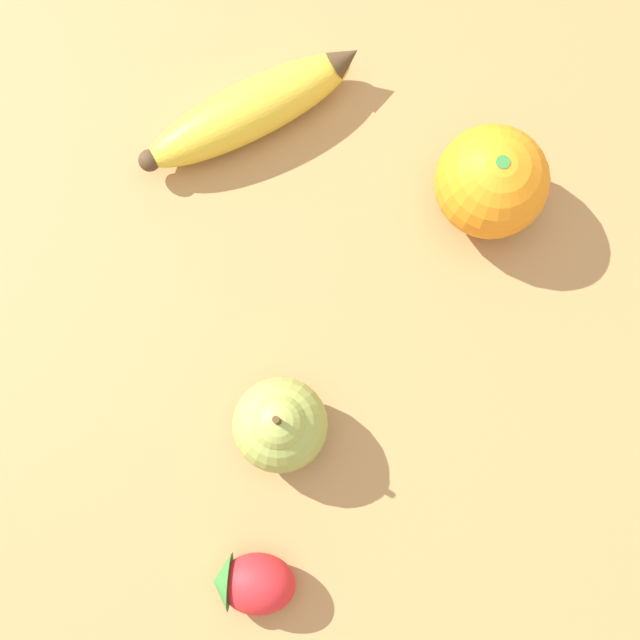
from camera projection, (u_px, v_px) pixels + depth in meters
name	position (u px, v px, depth m)	size (l,w,h in m)	color
ground_plane	(355.00, 293.00, 0.70)	(3.00, 3.00, 0.00)	#A87A47
banana	(251.00, 109.00, 0.70)	(0.18, 0.13, 0.04)	gold
orange	(491.00, 182.00, 0.67)	(0.09, 0.09, 0.09)	orange
pear	(280.00, 424.00, 0.64)	(0.07, 0.07, 0.09)	#99A84C
strawberry	(252.00, 583.00, 0.64)	(0.07, 0.07, 0.04)	red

